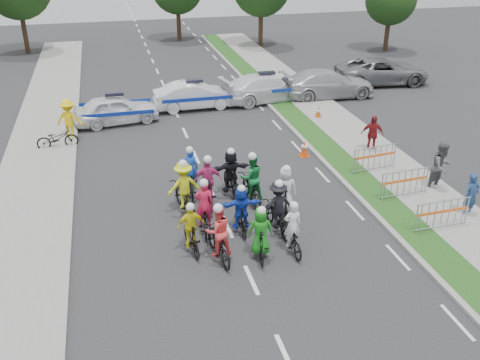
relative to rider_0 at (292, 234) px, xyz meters
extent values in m
plane|color=#28282B|center=(-1.59, -1.17, -0.58)|extent=(90.00, 90.00, 0.00)
cube|color=gray|center=(3.51, 3.83, -0.52)|extent=(0.20, 60.00, 0.12)
cube|color=#174616|center=(4.21, 3.83, -0.53)|extent=(1.20, 60.00, 0.11)
cube|color=gray|center=(6.01, 3.83, -0.52)|extent=(2.40, 60.00, 0.13)
cube|color=gray|center=(-8.09, 3.83, -0.52)|extent=(3.00, 60.00, 0.13)
imported|color=black|center=(0.00, 0.01, -0.13)|extent=(0.60, 1.71, 0.90)
imported|color=white|center=(0.00, -0.04, 0.35)|extent=(0.55, 0.36, 1.50)
sphere|color=white|center=(0.00, -0.09, 1.04)|extent=(0.26, 0.26, 0.26)
imported|color=black|center=(-1.03, -0.08, -0.07)|extent=(0.76, 1.75, 1.02)
imported|color=#18881B|center=(-1.03, -0.13, 0.36)|extent=(0.82, 0.60, 1.53)
sphere|color=white|center=(-1.03, -0.18, 1.07)|extent=(0.26, 0.26, 0.26)
imported|color=black|center=(-2.27, 0.14, -0.09)|extent=(0.90, 1.95, 0.99)
imported|color=#FF4648|center=(-2.27, 0.09, 0.42)|extent=(0.87, 0.72, 1.64)
sphere|color=white|center=(-2.27, 0.04, 1.19)|extent=(0.28, 0.28, 0.28)
imported|color=black|center=(-2.98, 0.74, -0.09)|extent=(0.65, 1.68, 0.98)
imported|color=yellow|center=(-2.98, 0.69, 0.34)|extent=(0.90, 0.46, 1.47)
sphere|color=white|center=(-2.98, 0.64, 1.01)|extent=(0.26, 0.26, 0.26)
imported|color=black|center=(-0.07, 1.24, -0.09)|extent=(0.85, 1.91, 0.97)
imported|color=black|center=(-0.07, 1.19, 0.41)|extent=(1.11, 0.72, 1.62)
sphere|color=white|center=(-0.07, 1.14, 1.17)|extent=(0.28, 0.28, 0.28)
imported|color=black|center=(-1.22, 1.50, -0.09)|extent=(0.53, 1.66, 0.99)
imported|color=blue|center=(-1.22, 1.45, 0.34)|extent=(1.39, 0.49, 1.48)
sphere|color=white|center=(-1.22, 1.40, 1.02)|extent=(0.26, 0.26, 0.26)
imported|color=black|center=(-2.35, 1.86, -0.09)|extent=(0.92, 1.94, 0.98)
imported|color=#E41C47|center=(-2.35, 1.81, 0.42)|extent=(0.65, 0.48, 1.63)
sphere|color=white|center=(-2.35, 1.76, 1.18)|extent=(0.28, 0.28, 0.28)
imported|color=black|center=(0.51, 2.22, -0.04)|extent=(0.86, 1.87, 1.08)
imported|color=white|center=(0.51, 2.17, 0.41)|extent=(0.88, 0.66, 1.62)
sphere|color=white|center=(0.51, 2.12, 1.17)|extent=(0.28, 0.28, 0.28)
imported|color=black|center=(-0.38, 3.28, -0.06)|extent=(0.79, 2.00, 1.04)
imported|color=#177E39|center=(-0.38, 3.23, 0.46)|extent=(0.87, 0.69, 1.73)
sphere|color=white|center=(-0.38, 3.18, 1.28)|extent=(0.30, 0.30, 0.30)
imported|color=black|center=(-1.91, 3.45, -0.01)|extent=(0.68, 1.93, 1.14)
imported|color=#DC3D8F|center=(-1.91, 3.40, 0.45)|extent=(1.03, 0.49, 1.71)
sphere|color=white|center=(-1.91, 3.35, 1.26)|extent=(0.30, 0.30, 0.30)
imported|color=black|center=(-2.80, 3.23, -0.06)|extent=(1.03, 2.07, 1.04)
imported|color=#E0F119|center=(-2.80, 3.18, 0.47)|extent=(1.21, 0.83, 1.73)
sphere|color=white|center=(-2.80, 3.13, 1.29)|extent=(0.30, 0.30, 0.30)
imported|color=black|center=(-0.94, 4.11, -0.04)|extent=(0.60, 1.83, 1.09)
imported|color=black|center=(-0.94, 4.06, 0.41)|extent=(1.53, 0.55, 1.63)
sphere|color=white|center=(-0.94, 4.01, 1.18)|extent=(0.28, 0.28, 0.28)
imported|color=black|center=(-2.35, 4.61, -0.09)|extent=(0.84, 1.93, 0.98)
imported|color=blue|center=(-2.35, 4.56, 0.42)|extent=(0.63, 0.45, 1.64)
sphere|color=white|center=(-2.35, 4.51, 1.19)|extent=(0.28, 0.28, 0.28)
imported|color=white|center=(-4.68, 13.06, 0.13)|extent=(4.41, 2.36, 1.43)
imported|color=white|center=(-0.46, 14.41, 0.14)|extent=(4.40, 1.64, 1.44)
imported|color=white|center=(3.65, 14.73, 0.18)|extent=(5.47, 2.88, 1.51)
imported|color=#ADADB2|center=(7.25, 14.56, 0.20)|extent=(5.44, 2.27, 1.57)
imported|color=slate|center=(11.63, 16.37, 0.21)|extent=(5.95, 3.24, 1.58)
imported|color=navy|center=(6.60, 0.52, 0.22)|extent=(0.64, 0.47, 1.60)
imported|color=#515055|center=(6.74, 2.53, 0.38)|extent=(1.09, 0.95, 1.92)
imported|color=maroon|center=(5.97, 6.54, 0.25)|extent=(1.05, 0.70, 1.66)
imported|color=yellow|center=(-6.84, 11.46, 0.36)|extent=(1.37, 1.03, 1.88)
cube|color=#F24C0C|center=(2.97, 6.81, -0.57)|extent=(0.40, 0.40, 0.03)
cone|color=#F24C0C|center=(2.97, 6.81, -0.23)|extent=(0.36, 0.36, 0.70)
cylinder|color=silver|center=(2.97, 6.81, -0.13)|extent=(0.29, 0.29, 0.08)
cube|color=#F24C0C|center=(5.34, 11.12, -0.57)|extent=(0.40, 0.40, 0.03)
cone|color=#F24C0C|center=(5.34, 11.12, -0.23)|extent=(0.36, 0.36, 0.70)
cylinder|color=silver|center=(5.34, 11.12, -0.13)|extent=(0.29, 0.29, 0.08)
imported|color=black|center=(-7.37, 10.35, -0.11)|extent=(1.82, 0.76, 0.93)
cylinder|color=#382619|center=(7.41, 28.83, 1.04)|extent=(0.36, 0.36, 3.25)
cylinder|color=#382619|center=(16.41, 24.83, 0.79)|extent=(0.36, 0.36, 2.75)
cylinder|color=#382619|center=(-10.59, 30.83, 1.17)|extent=(0.36, 0.36, 3.50)
cylinder|color=#382619|center=(1.41, 32.83, 0.92)|extent=(0.36, 0.36, 3.00)
camera|label=1|loc=(-4.95, -13.09, 8.62)|focal=40.00mm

